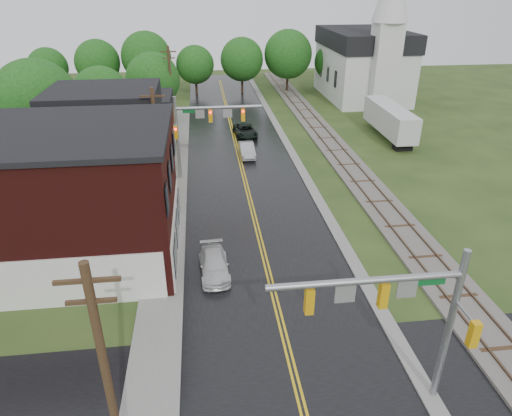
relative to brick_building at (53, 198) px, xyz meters
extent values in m
cube|color=black|center=(12.48, 15.00, -4.15)|extent=(10.00, 90.00, 0.02)
cube|color=black|center=(12.48, -13.00, -4.15)|extent=(60.00, 9.00, 0.02)
cube|color=gray|center=(17.88, 20.00, -4.15)|extent=(0.80, 70.00, 0.12)
cube|color=gray|center=(6.28, 10.00, -4.15)|extent=(2.40, 50.00, 0.12)
cube|color=#41100D|center=(-0.02, 0.00, -0.15)|extent=(14.00, 10.00, 8.00)
cube|color=silver|center=(7.03, 0.00, -2.65)|extent=(0.10, 9.50, 3.00)
cube|color=black|center=(-0.02, 0.00, 4.00)|extent=(14.30, 10.30, 0.30)
cube|color=tan|center=(1.48, 11.00, -0.95)|extent=(8.00, 7.00, 6.40)
cube|color=#3F0F0C|center=(2.48, 20.00, -1.95)|extent=(7.00, 6.00, 4.40)
cube|color=silver|center=(32.48, 40.00, -0.65)|extent=(10.00, 16.00, 7.00)
cube|color=black|center=(32.48, 40.00, 4.05)|extent=(10.40, 16.40, 2.40)
cube|color=silver|center=(32.48, 32.00, 1.35)|extent=(3.20, 3.20, 11.00)
cube|color=#59544C|center=(22.48, 20.00, -4.05)|extent=(3.20, 80.00, 0.20)
cube|color=#4C3828|center=(21.76, 20.00, -3.91)|extent=(0.10, 80.00, 0.12)
cube|color=#4C3828|center=(23.20, 20.00, -3.91)|extent=(0.10, 80.00, 0.12)
cylinder|color=gray|center=(18.08, -13.00, -0.55)|extent=(0.28, 0.28, 7.20)
cylinder|color=gray|center=(14.48, -13.00, 2.05)|extent=(7.20, 0.26, 0.26)
cube|color=orange|center=(15.20, -13.00, 1.35)|extent=(0.32, 0.30, 1.05)
cube|color=orange|center=(12.47, -13.00, 1.35)|extent=(0.32, 0.30, 1.05)
cube|color=gray|center=(16.07, -13.00, 1.55)|extent=(0.75, 0.06, 0.75)
cube|color=gray|center=(13.76, -13.00, 1.55)|extent=(0.75, 0.06, 0.75)
cube|color=#0C5926|center=(16.79, -13.00, 1.80)|extent=(1.40, 0.04, 0.30)
cylinder|color=gray|center=(6.88, 12.00, -0.55)|extent=(0.28, 0.28, 7.20)
cylinder|color=gray|center=(10.48, 12.00, 2.05)|extent=(7.20, 0.26, 0.26)
cube|color=orange|center=(9.76, 12.00, 1.35)|extent=(0.32, 0.30, 1.05)
cube|color=orange|center=(12.50, 12.00, 1.35)|extent=(0.32, 0.30, 1.05)
cube|color=gray|center=(8.90, 12.00, 1.55)|extent=(0.75, 0.06, 0.75)
cube|color=gray|center=(11.20, 12.00, 1.55)|extent=(0.75, 0.06, 0.75)
cube|color=#0C5926|center=(8.18, 12.00, 1.80)|extent=(1.40, 0.04, 0.30)
sphere|color=#FF0C0C|center=(9.76, 11.82, 1.68)|extent=(0.20, 0.20, 0.20)
cylinder|color=#382616|center=(5.68, -15.00, 0.35)|extent=(0.28, 0.28, 9.00)
cube|color=#382616|center=(5.68, -15.00, 4.25)|extent=(1.80, 0.12, 0.12)
cube|color=#382616|center=(5.68, -15.00, 3.55)|extent=(1.40, 0.12, 0.12)
cylinder|color=#382616|center=(5.68, 7.00, 0.35)|extent=(0.28, 0.28, 9.00)
cube|color=#382616|center=(5.68, 7.00, 4.25)|extent=(1.80, 0.12, 0.12)
cube|color=#382616|center=(5.68, 7.00, 3.55)|extent=(1.40, 0.12, 0.12)
cylinder|color=#382616|center=(5.68, 29.00, 0.35)|extent=(0.28, 0.28, 9.00)
cube|color=#382616|center=(5.68, 29.00, 4.25)|extent=(1.80, 0.12, 0.12)
cube|color=#382616|center=(5.68, 29.00, 3.55)|extent=(1.40, 0.12, 0.12)
cylinder|color=black|center=(-5.52, 17.00, -2.44)|extent=(0.36, 0.36, 3.42)
sphere|color=#154513|center=(-5.52, 17.00, 1.74)|extent=(7.60, 7.60, 7.60)
sphere|color=#154513|center=(-4.92, 16.60, 1.07)|extent=(5.32, 5.32, 5.32)
cylinder|color=black|center=(-1.52, 25.00, -2.80)|extent=(0.36, 0.36, 2.70)
sphere|color=#154513|center=(-1.52, 25.00, 0.50)|extent=(6.00, 6.00, 6.00)
sphere|color=#154513|center=(-0.92, 24.60, -0.03)|extent=(4.20, 4.20, 4.20)
cylinder|color=black|center=(3.48, 31.00, -2.71)|extent=(0.36, 0.36, 2.88)
sphere|color=#154513|center=(3.48, 31.00, 0.81)|extent=(6.40, 6.40, 6.40)
sphere|color=#154513|center=(4.08, 30.60, 0.25)|extent=(4.48, 4.48, 4.48)
imported|color=black|center=(13.75, 23.17, -3.50)|extent=(2.61, 4.87, 1.30)
imported|color=#A5A5A9|center=(13.28, 16.85, -3.50)|extent=(1.43, 3.98, 1.31)
imported|color=silver|center=(9.28, -2.93, -3.56)|extent=(1.86, 4.16, 1.19)
cube|color=black|center=(29.37, 16.88, -3.75)|extent=(1.75, 1.23, 0.80)
cylinder|color=gray|center=(29.37, 23.55, -3.75)|extent=(0.16, 0.16, 0.80)
cube|color=silver|center=(29.37, 20.88, -2.02)|extent=(2.48, 10.70, 2.67)
camera|label=1|loc=(9.02, -25.66, 11.59)|focal=32.00mm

